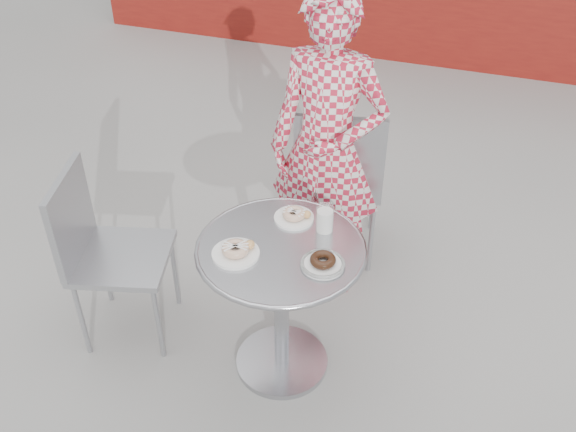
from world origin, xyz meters
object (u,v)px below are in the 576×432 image
(chair_far, at_px, (338,206))
(milk_cup, at_px, (325,219))
(plate_near, at_px, (236,251))
(seated_person, at_px, (327,150))
(plate_checker, at_px, (323,263))
(plate_far, at_px, (295,216))
(bistro_table, at_px, (281,278))
(chair_left, at_px, (126,286))

(chair_far, bearing_deg, milk_cup, 88.51)
(plate_near, bearing_deg, milk_cup, 43.08)
(seated_person, bearing_deg, plate_checker, -70.31)
(plate_far, bearing_deg, bistro_table, -88.06)
(chair_far, height_order, plate_near, chair_far)
(seated_person, distance_m, plate_checker, 0.73)
(bistro_table, xyz_separation_m, plate_checker, (0.19, -0.05, 0.18))
(bistro_table, distance_m, chair_far, 0.93)
(chair_left, relative_size, plate_far, 5.14)
(bistro_table, relative_size, plate_checker, 4.02)
(milk_cup, bearing_deg, seated_person, 105.21)
(bistro_table, distance_m, plate_far, 0.27)
(bistro_table, height_order, plate_far, plate_far)
(seated_person, height_order, milk_cup, seated_person)
(bistro_table, height_order, seated_person, seated_person)
(plate_far, bearing_deg, chair_left, -164.76)
(plate_far, bearing_deg, plate_checker, -51.44)
(chair_far, bearing_deg, seated_person, 77.14)
(plate_checker, bearing_deg, seated_person, 105.06)
(plate_near, bearing_deg, bistro_table, 34.68)
(plate_far, distance_m, milk_cup, 0.15)
(chair_far, relative_size, plate_far, 5.49)
(seated_person, distance_m, plate_near, 0.76)
(plate_far, bearing_deg, milk_cup, -12.69)
(bistro_table, distance_m, milk_cup, 0.30)
(bistro_table, bearing_deg, plate_near, -145.32)
(plate_far, height_order, plate_near, plate_near)
(chair_left, bearing_deg, chair_far, -55.45)
(chair_far, bearing_deg, plate_checker, 89.67)
(bistro_table, height_order, chair_far, chair_far)
(plate_near, relative_size, plate_checker, 1.08)
(chair_far, distance_m, plate_far, 0.82)
(chair_far, xyz_separation_m, plate_near, (-0.15, -0.99, 0.43))
(chair_left, relative_size, plate_checker, 4.97)
(chair_left, bearing_deg, plate_checker, -107.47)
(plate_checker, relative_size, milk_cup, 1.50)
(chair_far, height_order, plate_far, chair_far)
(bistro_table, distance_m, chair_left, 0.81)
(plate_far, distance_m, plate_checker, 0.31)
(plate_near, bearing_deg, chair_far, 81.18)
(chair_far, xyz_separation_m, chair_left, (-0.77, -0.91, -0.02))
(chair_left, distance_m, seated_person, 1.13)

